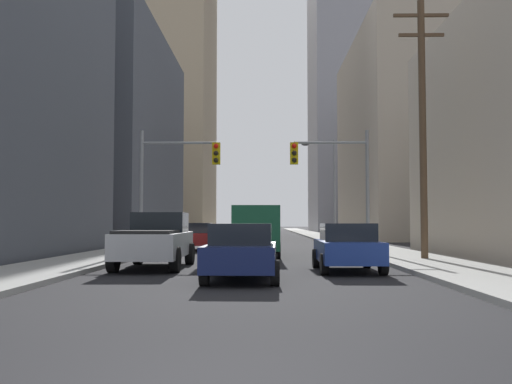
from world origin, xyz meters
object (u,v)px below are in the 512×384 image
(sedan_navy, at_px, (242,252))
(pickup_truck_silver, at_px, (156,240))
(sedan_blue, at_px, (347,247))
(traffic_signal_near_right, at_px, (334,171))
(traffic_signal_near_left, at_px, (176,171))
(cargo_van_green, at_px, (256,228))
(sedan_red, at_px, (197,236))

(sedan_navy, bearing_deg, pickup_truck_silver, 126.85)
(sedan_blue, relative_size, traffic_signal_near_right, 0.70)
(sedan_navy, relative_size, traffic_signal_near_left, 0.71)
(cargo_van_green, xyz_separation_m, traffic_signal_near_left, (-3.89, 1.50, 2.76))
(cargo_van_green, height_order, traffic_signal_near_left, traffic_signal_near_left)
(pickup_truck_silver, distance_m, sedan_red, 12.22)
(sedan_navy, bearing_deg, sedan_blue, 41.31)
(cargo_van_green, bearing_deg, pickup_truck_silver, -117.64)
(sedan_navy, xyz_separation_m, traffic_signal_near_right, (3.94, 11.98, 3.27))
(pickup_truck_silver, bearing_deg, sedan_blue, -11.73)
(cargo_van_green, relative_size, traffic_signal_near_right, 0.88)
(sedan_red, relative_size, traffic_signal_near_left, 0.71)
(cargo_van_green, distance_m, sedan_blue, 8.24)
(sedan_navy, bearing_deg, traffic_signal_near_left, 107.11)
(sedan_navy, height_order, sedan_blue, same)
(traffic_signal_near_right, bearing_deg, sedan_red, 148.24)
(sedan_blue, distance_m, traffic_signal_near_left, 11.92)
(cargo_van_green, distance_m, sedan_red, 6.81)
(cargo_van_green, xyz_separation_m, traffic_signal_near_right, (3.74, 1.50, 2.76))
(sedan_red, bearing_deg, cargo_van_green, -60.29)
(pickup_truck_silver, height_order, sedan_blue, pickup_truck_silver)
(sedan_red, bearing_deg, sedan_blue, -64.74)
(traffic_signal_near_left, bearing_deg, sedan_navy, -72.89)
(sedan_blue, bearing_deg, pickup_truck_silver, 168.27)
(sedan_red, xyz_separation_m, traffic_signal_near_right, (7.10, -4.40, 3.27))
(sedan_navy, distance_m, sedan_red, 16.68)
(sedan_red, xyz_separation_m, traffic_signal_near_left, (-0.53, -4.40, 3.28))
(sedan_blue, xyz_separation_m, traffic_signal_near_right, (0.72, 9.14, 3.27))
(cargo_van_green, distance_m, traffic_signal_near_right, 4.88)
(pickup_truck_silver, xyz_separation_m, sedan_navy, (3.11, -4.15, -0.16))
(sedan_red, distance_m, traffic_signal_near_right, 8.97)
(sedan_blue, bearing_deg, traffic_signal_near_left, 127.11)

